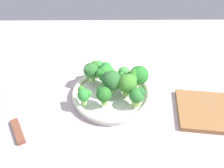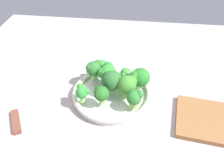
% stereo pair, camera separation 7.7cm
% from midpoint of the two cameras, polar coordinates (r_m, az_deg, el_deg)
% --- Properties ---
extents(ground_plane, '(1.30, 1.30, 0.03)m').
position_cam_midpoint_polar(ground_plane, '(0.80, 2.51, -5.26)').
color(ground_plane, '#B2A1A6').
extents(bowl, '(0.27, 0.27, 0.03)m').
position_cam_midpoint_polar(bowl, '(0.80, 2.76, -2.60)').
color(bowl, silver).
rests_on(bowl, ground_plane).
extents(broccoli_floret_0, '(0.07, 0.06, 0.07)m').
position_cam_midpoint_polar(broccoli_floret_0, '(0.79, 9.55, 1.50)').
color(broccoli_floret_0, '#8FCC6C').
rests_on(broccoli_floret_0, bowl).
extents(broccoli_floret_1, '(0.07, 0.07, 0.08)m').
position_cam_midpoint_polar(broccoli_floret_1, '(0.76, 2.86, 0.84)').
color(broccoli_floret_1, '#82C259').
rests_on(broccoli_floret_1, bowl).
extents(broccoli_floret_2, '(0.07, 0.07, 0.08)m').
position_cam_midpoint_polar(broccoli_floret_2, '(0.79, 1.58, 2.67)').
color(broccoli_floret_2, '#88C35B').
rests_on(broccoli_floret_2, bowl).
extents(broccoli_floret_3, '(0.05, 0.05, 0.06)m').
position_cam_midpoint_polar(broccoli_floret_3, '(0.84, 0.24, 4.36)').
color(broccoli_floret_3, '#8ED66D').
rests_on(broccoli_floret_3, bowl).
extents(broccoli_floret_4, '(0.04, 0.04, 0.05)m').
position_cam_midpoint_polar(broccoli_floret_4, '(0.81, 6.20, 2.34)').
color(broccoli_floret_4, '#79C054').
rests_on(broccoli_floret_4, bowl).
extents(broccoli_floret_5, '(0.05, 0.05, 0.06)m').
position_cam_midpoint_polar(broccoli_floret_5, '(0.73, -4.38, -2.15)').
color(broccoli_floret_5, '#94D56B').
rests_on(broccoli_floret_5, bowl).
extents(broccoli_floret_6, '(0.05, 0.05, 0.06)m').
position_cam_midpoint_polar(broccoli_floret_6, '(0.72, 8.71, -3.40)').
color(broccoli_floret_6, '#A1D562').
rests_on(broccoli_floret_6, bowl).
extents(broccoli_floret_7, '(0.07, 0.07, 0.08)m').
position_cam_midpoint_polar(broccoli_floret_7, '(0.75, 6.78, -0.18)').
color(broccoli_floret_7, '#88BF54').
rests_on(broccoli_floret_7, bowl).
extents(broccoli_floret_8, '(0.05, 0.06, 0.07)m').
position_cam_midpoint_polar(broccoli_floret_8, '(0.81, -1.75, 3.64)').
color(broccoli_floret_8, '#92C862').
rests_on(broccoli_floret_8, bowl).
extents(broccoli_floret_9, '(0.05, 0.05, 0.06)m').
position_cam_midpoint_polar(broccoli_floret_9, '(0.72, 0.33, -2.56)').
color(broccoli_floret_9, '#82C557').
rests_on(broccoli_floret_9, bowl).
extents(knife, '(0.15, 0.24, 0.01)m').
position_cam_midpoint_polar(knife, '(0.80, -20.19, -6.45)').
color(knife, silver).
rests_on(knife, ground_plane).
extents(cutting_board, '(0.28, 0.21, 0.02)m').
position_cam_midpoint_polar(cutting_board, '(0.81, 27.49, -8.52)').
color(cutting_board, brown).
rests_on(cutting_board, ground_plane).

